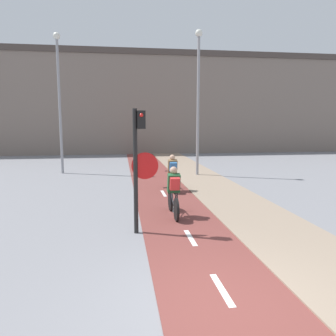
{
  "coord_description": "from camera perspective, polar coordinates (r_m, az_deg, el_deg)",
  "views": [
    {
      "loc": [
        -1.63,
        -4.46,
        2.8
      ],
      "look_at": [
        0.0,
        6.79,
        1.2
      ],
      "focal_mm": 35.0,
      "sensor_mm": 36.0,
      "label": 1
    }
  ],
  "objects": [
    {
      "name": "building_row_background",
      "position": [
        31.17,
        -5.34,
        11.09
      ],
      "size": [
        60.0,
        5.2,
        8.95
      ],
      "color": "slate",
      "rests_on": "ground_plane"
    },
    {
      "name": "cyclist_near",
      "position": [
        9.74,
        0.99,
        -4.36
      ],
      "size": [
        0.46,
        1.78,
        1.5
      ],
      "color": "black",
      "rests_on": "ground_plane"
    },
    {
      "name": "street_lamp_far",
      "position": [
        18.81,
        -18.45,
        12.77
      ],
      "size": [
        0.36,
        0.36,
        7.42
      ],
      "color": "gray",
      "rests_on": "ground_plane"
    },
    {
      "name": "cyclist_far",
      "position": [
        13.31,
        0.78,
        -1.01
      ],
      "size": [
        0.46,
        1.72,
        1.49
      ],
      "color": "black",
      "rests_on": "ground_plane"
    },
    {
      "name": "street_lamp_sidewalk",
      "position": [
        17.18,
        5.28,
        13.52
      ],
      "size": [
        0.36,
        0.36,
        7.36
      ],
      "color": "gray",
      "rests_on": "ground_plane"
    },
    {
      "name": "traffic_light_pole",
      "position": [
        8.12,
        -5.11,
        1.88
      ],
      "size": [
        0.67,
        0.25,
        3.13
      ],
      "color": "black",
      "rests_on": "ground_plane"
    },
    {
      "name": "bike_lane",
      "position": [
        5.51,
        11.04,
        -22.59
      ],
      "size": [
        2.24,
        60.0,
        0.02
      ],
      "color": "brown",
      "rests_on": "ground_plane"
    },
    {
      "name": "ground_plane",
      "position": [
        5.51,
        11.04,
        -22.7
      ],
      "size": [
        120.0,
        120.0,
        0.0
      ],
      "primitive_type": "plane",
      "color": "gray"
    }
  ]
}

